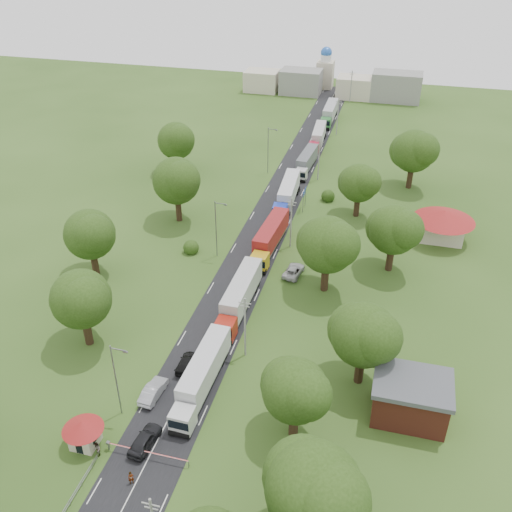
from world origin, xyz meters
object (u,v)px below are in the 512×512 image
(truck_0, at_px, (202,375))
(pedestrian_near, at_px, (131,478))
(car_lane_front, at_px, (145,440))
(boom_barrier, at_px, (136,450))
(guard_booth, at_px, (83,430))
(info_sign, at_px, (304,195))
(car_lane_mid, at_px, (153,391))

(truck_0, bearing_deg, pedestrian_near, -100.16)
(car_lane_front, xyz_separation_m, pedestrian_near, (0.62, -4.70, -0.04))
(pedestrian_near, bearing_deg, boom_barrier, 77.84)
(boom_barrier, xyz_separation_m, guard_booth, (-5.84, -0.00, 1.27))
(boom_barrier, bearing_deg, car_lane_front, 76.59)
(info_sign, height_order, truck_0, truck_0)
(car_lane_mid, xyz_separation_m, pedestrian_near, (2.62, -11.57, -0.02))
(info_sign, relative_size, car_lane_mid, 0.84)
(car_lane_mid, bearing_deg, truck_0, -149.57)
(truck_0, height_order, car_lane_mid, truck_0)
(guard_booth, distance_m, info_sign, 61.27)
(car_lane_front, height_order, pedestrian_near, car_lane_front)
(guard_booth, xyz_separation_m, car_lane_mid, (4.20, 8.37, -1.36))
(guard_booth, xyz_separation_m, truck_0, (9.36, 10.98, 0.04))
(car_lane_mid, bearing_deg, boom_barrier, 104.75)
(boom_barrier, distance_m, car_lane_front, 1.54)
(guard_booth, relative_size, car_lane_front, 0.90)
(boom_barrier, xyz_separation_m, truck_0, (3.52, 10.98, 1.32))
(info_sign, relative_size, pedestrian_near, 2.59)
(boom_barrier, bearing_deg, car_lane_mid, 101.10)
(info_sign, relative_size, truck_0, 0.27)
(guard_booth, bearing_deg, truck_0, 49.54)
(guard_booth, xyz_separation_m, info_sign, (12.40, 60.00, 0.84))
(truck_0, xyz_separation_m, pedestrian_near, (-2.54, -14.18, -1.41))
(info_sign, xyz_separation_m, car_lane_mid, (-8.20, -51.63, -2.19))
(truck_0, distance_m, pedestrian_near, 14.47)
(boom_barrier, distance_m, car_lane_mid, 8.53)
(car_lane_front, bearing_deg, guard_booth, 19.53)
(pedestrian_near, bearing_deg, info_sign, 55.75)
(boom_barrier, relative_size, truck_0, 0.61)
(boom_barrier, height_order, car_lane_front, car_lane_front)
(info_sign, height_order, car_lane_mid, info_sign)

